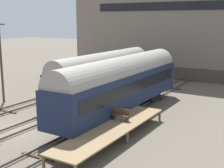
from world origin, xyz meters
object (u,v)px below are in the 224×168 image
at_px(train_car_navy, 122,82).
at_px(utility_pole, 1,57).
at_px(train_car_maroon, 104,72).
at_px(bench, 121,114).

relative_size(train_car_navy, utility_pole, 2.01).
relative_size(train_car_navy, train_car_maroon, 1.09).
distance_m(bench, utility_pole, 15.83).
bearing_deg(utility_pole, train_car_navy, 11.49).
height_order(train_car_maroon, utility_pole, utility_pole).
bearing_deg(train_car_navy, utility_pole, -168.51).
relative_size(train_car_navy, bench, 13.45).
height_order(bench, utility_pole, utility_pole).
bearing_deg(bench, train_car_navy, 118.58).
xyz_separation_m(train_car_maroon, utility_pole, (-8.12, -7.40, 1.93)).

